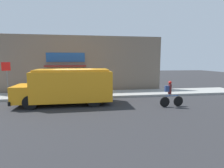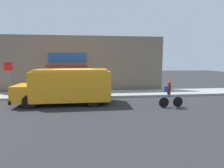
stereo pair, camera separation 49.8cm
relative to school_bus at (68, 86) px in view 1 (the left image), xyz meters
name	(u,v)px [view 1 (the left image)]	position (x,y,z in m)	size (l,w,h in m)	color
ground_plane	(75,99)	(0.32, 1.39, -1.19)	(70.00, 70.00, 0.00)	#2B2B2D
sidewalk	(76,95)	(0.32, 2.69, -1.11)	(28.00, 2.60, 0.17)	#999993
storefront	(76,64)	(0.30, 4.41, 1.29)	(15.57, 0.86, 4.96)	#756656
school_bus	(68,86)	(0.00, 0.00, 0.00)	(5.93, 2.63, 2.25)	orange
cyclist	(170,94)	(6.16, -1.57, -0.42)	(1.52, 0.21, 1.58)	black
stop_sign_post	(7,74)	(-4.42, 2.07, 0.69)	(0.45, 0.45, 2.57)	slate
trash_bin	(83,88)	(0.89, 2.95, -0.60)	(0.49, 0.49, 0.85)	#38383D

